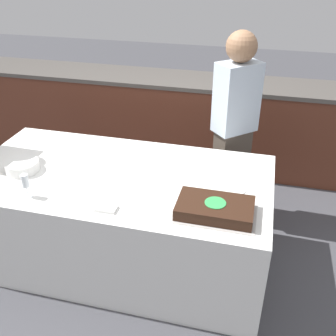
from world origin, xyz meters
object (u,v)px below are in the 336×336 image
at_px(plate_stack, 22,166).
at_px(wine_glass, 25,182).
at_px(cake, 215,208).
at_px(person_cutting_cake, 234,125).

xyz_separation_m(plate_stack, wine_glass, (0.21, -0.27, 0.07)).
distance_m(plate_stack, wine_glass, 0.35).
xyz_separation_m(cake, person_cutting_cake, (0.00, 1.04, 0.08)).
height_order(cake, wine_glass, wine_glass).
distance_m(cake, person_cutting_cake, 1.04).
bearing_deg(person_cutting_cake, plate_stack, -10.78).
xyz_separation_m(wine_glass, person_cutting_cake, (1.16, 1.15, 0.01)).
bearing_deg(plate_stack, cake, -6.89).
distance_m(plate_stack, person_cutting_cake, 1.63).
relative_size(plate_stack, person_cutting_cake, 0.15).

